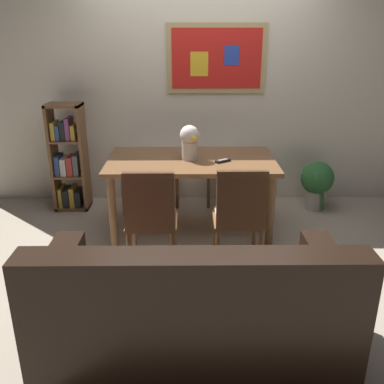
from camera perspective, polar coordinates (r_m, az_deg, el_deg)
name	(u,v)px	position (r m, az deg, el deg)	size (l,w,h in m)	color
ground_plane	(205,246)	(3.95, 1.71, -7.32)	(12.00, 12.00, 0.00)	tan
wall_back_with_painting	(202,85)	(4.79, 1.33, 14.14)	(5.20, 0.14, 2.60)	beige
dining_table	(191,168)	(4.02, -0.08, 3.20)	(1.57, 0.90, 0.74)	brown
dining_chair_near_left	(151,214)	(3.31, -5.56, -2.96)	(0.40, 0.41, 0.91)	brown
dining_chair_near_right	(239,212)	(3.35, 6.39, -2.67)	(0.40, 0.41, 0.91)	brown
dining_chair_far_right	(223,156)	(4.85, 4.15, 4.90)	(0.40, 0.41, 0.91)	brown
dining_chair_far_left	(162,156)	(4.84, -4.01, 4.86)	(0.40, 0.41, 0.91)	brown
leather_couch	(193,312)	(2.60, 0.11, -15.88)	(1.80, 0.84, 0.84)	black
bookshelf	(69,161)	(4.80, -16.23, 4.02)	(0.36, 0.28, 1.16)	brown
potted_ivy	(317,182)	(4.85, 16.43, 1.31)	(0.36, 0.36, 0.54)	#B2ADA3
flower_vase	(190,141)	(3.94, -0.31, 6.92)	(0.19, 0.19, 0.32)	beige
tv_remote	(223,161)	(3.91, 4.18, 4.20)	(0.15, 0.12, 0.02)	black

